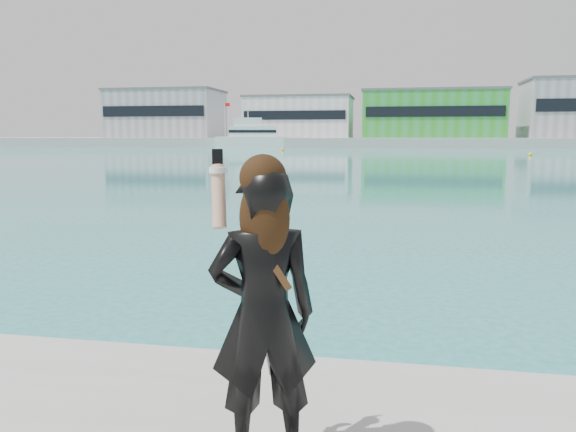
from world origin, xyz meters
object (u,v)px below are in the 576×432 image
buoy_near (530,156)px  buoy_far (283,151)px  woman (263,306)px  motor_yacht (255,137)px

buoy_near → buoy_far: 38.58m
woman → buoy_near: bearing=-123.5°
buoy_near → buoy_far: bearing=154.9°
motor_yacht → buoy_near: size_ratio=35.65×
motor_yacht → buoy_near: bearing=-53.2°
motor_yacht → buoy_near: (45.31, -39.22, -2.26)m
buoy_far → woman: (17.50, -88.61, 1.64)m
motor_yacht → woman: 114.92m
buoy_far → woman: bearing=-78.8°
motor_yacht → buoy_near: 59.97m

